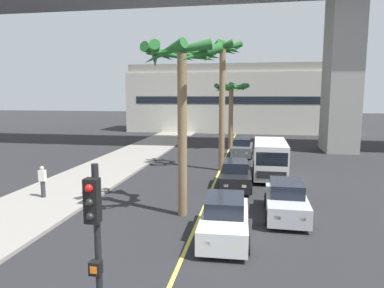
# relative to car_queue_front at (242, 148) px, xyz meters

# --- Properties ---
(sidewalk_left) EXTENTS (4.80, 80.00, 0.15)m
(sidewalk_left) POSITION_rel_car_queue_front_xyz_m (-9.39, -15.86, -0.65)
(sidewalk_left) COLOR gray
(sidewalk_left) RESTS_ON ground
(lane_stripe_center) EXTENTS (0.14, 56.00, 0.01)m
(lane_stripe_center) POSITION_rel_car_queue_front_xyz_m (-1.39, -7.86, -0.72)
(lane_stripe_center) COLOR #DBCC4C
(lane_stripe_center) RESTS_ON ground
(pier_building_backdrop) EXTENTS (31.36, 8.04, 9.59)m
(pier_building_backdrop) POSITION_rel_car_queue_front_xyz_m (-1.39, 21.40, 4.01)
(pier_building_backdrop) COLOR beige
(pier_building_backdrop) RESTS_ON ground
(car_queue_front) EXTENTS (1.95, 4.16, 1.56)m
(car_queue_front) POSITION_rel_car_queue_front_xyz_m (0.00, 0.00, 0.00)
(car_queue_front) COLOR #4C5156
(car_queue_front) RESTS_ON ground
(car_queue_second) EXTENTS (1.91, 4.14, 1.56)m
(car_queue_second) POSITION_rel_car_queue_front_xyz_m (-0.13, -17.92, 0.00)
(car_queue_second) COLOR white
(car_queue_second) RESTS_ON ground
(car_queue_third) EXTENTS (1.93, 4.15, 1.56)m
(car_queue_third) POSITION_rel_car_queue_front_xyz_m (-0.08, -10.58, 0.00)
(car_queue_third) COLOR black
(car_queue_third) RESTS_ON ground
(car_queue_fourth) EXTENTS (1.90, 4.13, 1.56)m
(car_queue_fourth) POSITION_rel_car_queue_front_xyz_m (2.36, -15.11, 0.00)
(car_queue_fourth) COLOR #B7BABF
(car_queue_fourth) RESTS_ON ground
(delivery_van) EXTENTS (2.21, 5.27, 2.36)m
(delivery_van) POSITION_rel_car_queue_front_xyz_m (2.00, -7.67, 0.57)
(delivery_van) COLOR silver
(delivery_van) RESTS_ON ground
(traffic_light_median_near) EXTENTS (0.24, 0.37, 4.20)m
(traffic_light_median_near) POSITION_rel_car_queue_front_xyz_m (-1.81, -25.18, 1.99)
(traffic_light_median_near) COLOR black
(traffic_light_median_near) RESTS_ON ground
(palm_tree_near_median) EXTENTS (3.46, 3.51, 6.54)m
(palm_tree_near_median) POSITION_rel_car_queue_front_xyz_m (-1.25, 3.76, 4.64)
(palm_tree_near_median) COLOR brown
(palm_tree_near_median) RESTS_ON ground
(palm_tree_mid_median) EXTENTS (2.82, 2.86, 9.03)m
(palm_tree_mid_median) POSITION_rel_car_queue_front_xyz_m (-1.31, -6.10, 6.34)
(palm_tree_mid_median) COLOR brown
(palm_tree_mid_median) RESTS_ON ground
(palm_tree_far_median) EXTENTS (3.51, 3.54, 7.60)m
(palm_tree_far_median) POSITION_rel_car_queue_front_xyz_m (-2.20, -15.73, 5.56)
(palm_tree_far_median) COLOR brown
(palm_tree_far_median) RESTS_ON ground
(pedestrian_near_crosswalk) EXTENTS (0.34, 0.22, 1.62)m
(pedestrian_near_crosswalk) POSITION_rel_car_queue_front_xyz_m (-9.66, -14.72, 0.28)
(pedestrian_near_crosswalk) COLOR #2D2D38
(pedestrian_near_crosswalk) RESTS_ON sidewalk_left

